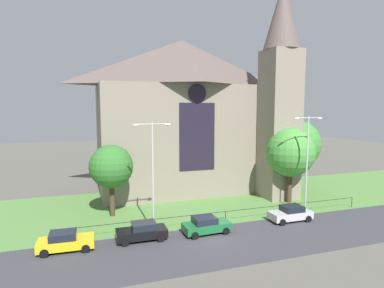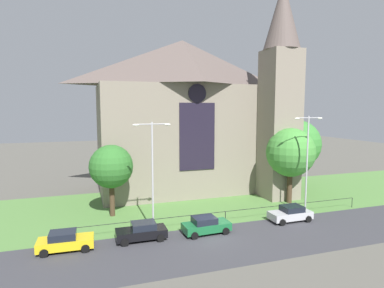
{
  "view_description": "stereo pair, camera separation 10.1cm",
  "coord_description": "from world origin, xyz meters",
  "px_view_note": "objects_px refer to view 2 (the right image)",
  "views": [
    {
      "loc": [
        -10.15,
        -25.48,
        11.07
      ],
      "look_at": [
        1.06,
        8.0,
        7.17
      ],
      "focal_mm": 30.45,
      "sensor_mm": 36.0,
      "label": 1
    },
    {
      "loc": [
        -10.06,
        -25.51,
        11.07
      ],
      "look_at": [
        1.06,
        8.0,
        7.17
      ],
      "focal_mm": 30.45,
      "sensor_mm": 36.0,
      "label": 2
    }
  ],
  "objects_px": {
    "tree_right_near": "(291,153)",
    "parked_car_silver": "(290,213)",
    "parked_car_yellow": "(65,241)",
    "parked_car_black": "(142,231)",
    "parked_car_green": "(206,225)",
    "streetlamp_near": "(152,164)",
    "tree_right_far": "(296,144)",
    "streetlamp_far": "(307,154)",
    "tree_left_near": "(111,167)",
    "church_building": "(189,114)"
  },
  "relations": [
    {
      "from": "tree_right_far",
      "to": "parked_car_black",
      "type": "bearing_deg",
      "value": -154.96
    },
    {
      "from": "tree_right_far",
      "to": "parked_car_black",
      "type": "relative_size",
      "value": 2.25
    },
    {
      "from": "parked_car_black",
      "to": "church_building",
      "type": "bearing_deg",
      "value": -120.19
    },
    {
      "from": "parked_car_silver",
      "to": "tree_right_far",
      "type": "bearing_deg",
      "value": -127.91
    },
    {
      "from": "parked_car_yellow",
      "to": "parked_car_silver",
      "type": "xyz_separation_m",
      "value": [
        20.73,
        0.16,
        0.0
      ]
    },
    {
      "from": "tree_right_far",
      "to": "tree_right_near",
      "type": "xyz_separation_m",
      "value": [
        -4.63,
        -5.27,
        -0.25
      ]
    },
    {
      "from": "parked_car_yellow",
      "to": "parked_car_black",
      "type": "bearing_deg",
      "value": 3.31
    },
    {
      "from": "parked_car_yellow",
      "to": "parked_car_green",
      "type": "xyz_separation_m",
      "value": [
        11.67,
        -0.23,
        0.0
      ]
    },
    {
      "from": "tree_right_near",
      "to": "parked_car_black",
      "type": "bearing_deg",
      "value": -163.41
    },
    {
      "from": "parked_car_yellow",
      "to": "parked_car_silver",
      "type": "bearing_deg",
      "value": 2.58
    },
    {
      "from": "streetlamp_near",
      "to": "parked_car_yellow",
      "type": "relative_size",
      "value": 2.32
    },
    {
      "from": "streetlamp_near",
      "to": "parked_car_silver",
      "type": "xyz_separation_m",
      "value": [
        13.42,
        -1.47,
        -5.39
      ]
    },
    {
      "from": "streetlamp_near",
      "to": "parked_car_green",
      "type": "distance_m",
      "value": 7.17
    },
    {
      "from": "parked_car_silver",
      "to": "tree_right_near",
      "type": "bearing_deg",
      "value": -124.0
    },
    {
      "from": "parked_car_silver",
      "to": "church_building",
      "type": "bearing_deg",
      "value": -70.44
    },
    {
      "from": "parked_car_green",
      "to": "tree_left_near",
      "type": "bearing_deg",
      "value": 132.17
    },
    {
      "from": "tree_right_far",
      "to": "streetlamp_far",
      "type": "relative_size",
      "value": 0.92
    },
    {
      "from": "tree_right_near",
      "to": "parked_car_black",
      "type": "distance_m",
      "value": 19.82
    },
    {
      "from": "church_building",
      "to": "parked_car_silver",
      "type": "xyz_separation_m",
      "value": [
        5.52,
        -15.36,
        -9.53
      ]
    },
    {
      "from": "tree_right_near",
      "to": "streetlamp_near",
      "type": "xyz_separation_m",
      "value": [
        -17.05,
        -3.95,
        0.19
      ]
    },
    {
      "from": "tree_right_near",
      "to": "tree_right_far",
      "type": "bearing_deg",
      "value": 48.67
    },
    {
      "from": "tree_left_near",
      "to": "tree_right_near",
      "type": "distance_m",
      "value": 20.25
    },
    {
      "from": "parked_car_black",
      "to": "tree_left_near",
      "type": "bearing_deg",
      "value": -75.05
    },
    {
      "from": "tree_right_far",
      "to": "parked_car_yellow",
      "type": "relative_size",
      "value": 2.22
    },
    {
      "from": "tree_right_near",
      "to": "parked_car_yellow",
      "type": "relative_size",
      "value": 2.06
    },
    {
      "from": "tree_right_far",
      "to": "parked_car_green",
      "type": "xyz_separation_m",
      "value": [
        -17.33,
        -11.09,
        -5.45
      ]
    },
    {
      "from": "tree_right_far",
      "to": "parked_car_silver",
      "type": "bearing_deg",
      "value": -127.7
    },
    {
      "from": "tree_right_near",
      "to": "parked_car_green",
      "type": "relative_size",
      "value": 2.06
    },
    {
      "from": "tree_right_near",
      "to": "parked_car_silver",
      "type": "xyz_separation_m",
      "value": [
        -3.63,
        -5.42,
        -5.2
      ]
    },
    {
      "from": "parked_car_black",
      "to": "parked_car_green",
      "type": "xyz_separation_m",
      "value": [
        5.64,
        -0.36,
        0.0
      ]
    },
    {
      "from": "tree_right_far",
      "to": "parked_car_yellow",
      "type": "distance_m",
      "value": 31.44
    },
    {
      "from": "tree_right_near",
      "to": "parked_car_green",
      "type": "xyz_separation_m",
      "value": [
        -12.7,
        -5.82,
        -5.2
      ]
    },
    {
      "from": "tree_right_near",
      "to": "parked_car_silver",
      "type": "relative_size",
      "value": 2.09
    },
    {
      "from": "parked_car_black",
      "to": "parked_car_green",
      "type": "bearing_deg",
      "value": 177.01
    },
    {
      "from": "streetlamp_near",
      "to": "parked_car_yellow",
      "type": "height_order",
      "value": "streetlamp_near"
    },
    {
      "from": "tree_right_far",
      "to": "parked_car_green",
      "type": "distance_m",
      "value": 21.28
    },
    {
      "from": "parked_car_green",
      "to": "church_building",
      "type": "bearing_deg",
      "value": 74.73
    },
    {
      "from": "church_building",
      "to": "parked_car_silver",
      "type": "distance_m",
      "value": 18.89
    },
    {
      "from": "church_building",
      "to": "tree_right_far",
      "type": "distance_m",
      "value": 15.11
    },
    {
      "from": "parked_car_green",
      "to": "tree_right_near",
      "type": "bearing_deg",
      "value": 22.05
    },
    {
      "from": "church_building",
      "to": "parked_car_silver",
      "type": "bearing_deg",
      "value": -70.23
    },
    {
      "from": "tree_right_near",
      "to": "streetlamp_far",
      "type": "xyz_separation_m",
      "value": [
        -0.77,
        -3.95,
        0.4
      ]
    },
    {
      "from": "tree_right_far",
      "to": "tree_left_near",
      "type": "bearing_deg",
      "value": -171.85
    },
    {
      "from": "church_building",
      "to": "parked_car_yellow",
      "type": "xyz_separation_m",
      "value": [
        -15.22,
        -15.52,
        -9.53
      ]
    },
    {
      "from": "streetlamp_near",
      "to": "parked_car_yellow",
      "type": "xyz_separation_m",
      "value": [
        -7.32,
        -1.64,
        -5.39
      ]
    },
    {
      "from": "streetlamp_far",
      "to": "parked_car_silver",
      "type": "relative_size",
      "value": 2.44
    },
    {
      "from": "streetlamp_near",
      "to": "church_building",
      "type": "bearing_deg",
      "value": 60.36
    },
    {
      "from": "tree_right_far",
      "to": "tree_right_near",
      "type": "distance_m",
      "value": 7.02
    },
    {
      "from": "parked_car_green",
      "to": "parked_car_silver",
      "type": "xyz_separation_m",
      "value": [
        9.07,
        0.4,
        0.0
      ]
    },
    {
      "from": "tree_right_near",
      "to": "streetlamp_far",
      "type": "distance_m",
      "value": 4.05
    }
  ]
}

